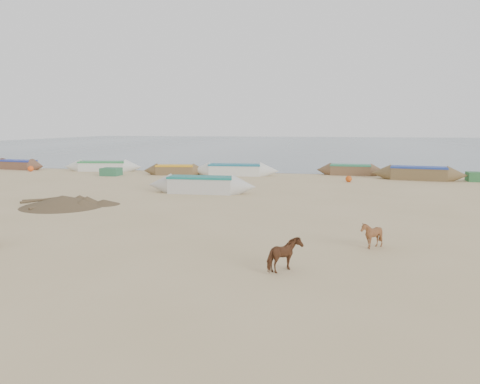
# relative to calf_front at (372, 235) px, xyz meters

# --- Properties ---
(ground) EXTENTS (140.00, 140.00, 0.00)m
(ground) POSITION_rel_calf_front_xyz_m (-5.34, 0.77, -0.44)
(ground) COLOR tan
(ground) RESTS_ON ground
(sea) EXTENTS (160.00, 160.00, 0.00)m
(sea) POSITION_rel_calf_front_xyz_m (-5.34, 82.77, -0.43)
(sea) COLOR slate
(sea) RESTS_ON ground
(calf_front) EXTENTS (0.85, 0.77, 0.88)m
(calf_front) POSITION_rel_calf_front_xyz_m (0.00, 0.00, 0.00)
(calf_front) COLOR brown
(calf_front) RESTS_ON ground
(calf_right) EXTENTS (0.95, 1.05, 0.91)m
(calf_right) POSITION_rel_calf_front_xyz_m (-2.43, -2.99, 0.02)
(calf_right) COLOR #58321C
(calf_right) RESTS_ON ground
(near_canoe) EXTENTS (6.44, 1.56, 0.98)m
(near_canoe) POSITION_rel_calf_front_xyz_m (-8.89, 10.67, 0.05)
(near_canoe) COLOR beige
(near_canoe) RESTS_ON ground
(debris_pile) EXTENTS (4.29, 4.29, 0.53)m
(debris_pile) POSITION_rel_calf_front_xyz_m (-14.22, 4.99, -0.17)
(debris_pile) COLOR brown
(debris_pile) RESTS_ON ground
(waterline_canoes) EXTENTS (40.07, 4.33, 0.97)m
(waterline_canoes) POSITION_rel_calf_front_xyz_m (-10.85, 21.01, -0.00)
(waterline_canoes) COLOR brown
(waterline_canoes) RESTS_ON ground
(beach_clutter) EXTENTS (45.46, 4.22, 0.64)m
(beach_clutter) POSITION_rel_calf_front_xyz_m (-0.56, 20.12, -0.14)
(beach_clutter) COLOR #2E6745
(beach_clutter) RESTS_ON ground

